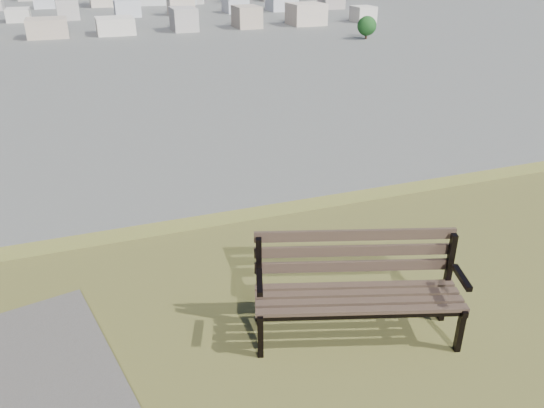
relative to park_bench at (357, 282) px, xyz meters
name	(u,v)px	position (x,y,z in m)	size (l,w,h in m)	color
park_bench	(357,282)	(0.00, 0.00, 0.00)	(1.70, 0.98, 0.85)	#443527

